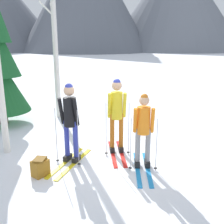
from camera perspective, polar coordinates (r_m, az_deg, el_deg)
ground_plane at (r=6.36m, az=-0.19°, el=-9.86°), size 400.00×400.00×0.00m
skier_in_black at (r=5.88m, az=-9.08°, el=-1.61°), size 0.65×1.66×1.82m
skier_in_yellow at (r=6.32m, az=1.01°, el=0.17°), size 0.64×1.58×1.84m
skier_in_orange at (r=5.64m, az=6.79°, el=-3.26°), size 0.61×1.61×1.65m
birch_tree_tall at (r=9.45m, az=-12.27°, el=15.10°), size 0.51×0.63×5.40m
backpack_on_snow_front at (r=5.71m, az=-15.28°, el=-11.46°), size 0.37×0.40×0.38m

